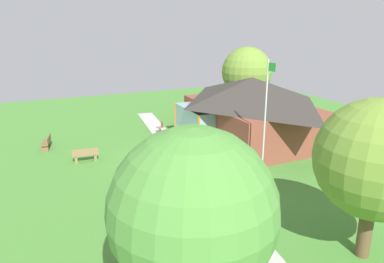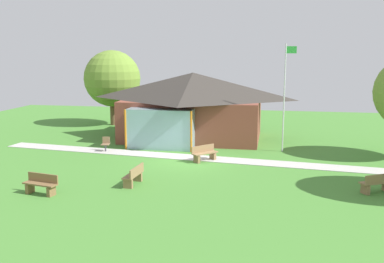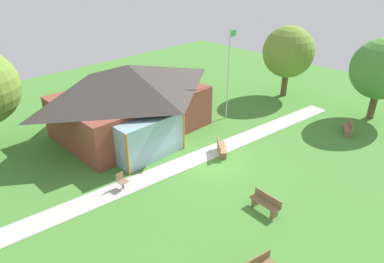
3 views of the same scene
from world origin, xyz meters
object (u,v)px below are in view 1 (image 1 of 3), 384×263
(bench_lawn_far_right, at_px, (152,246))
(patio_chair_west, at_px, (161,128))
(bench_rear_near_path, at_px, (176,156))
(flagpole, at_px, (265,117))
(tree_behind_pavilion_left, at_px, (247,72))
(bench_front_center, at_px, (85,155))
(tree_far_east, at_px, (193,211))
(bench_front_left, at_px, (47,143))
(pavilion, at_px, (249,109))
(tree_east_hedge, at_px, (376,160))

(bench_lawn_far_right, xyz_separation_m, patio_chair_west, (-13.99, 5.30, 0.01))
(patio_chair_west, bearing_deg, bench_rear_near_path, 162.10)
(flagpole, distance_m, tree_behind_pavilion_left, 15.18)
(bench_lawn_far_right, bearing_deg, bench_rear_near_path, 122.95)
(bench_rear_near_path, relative_size, tree_behind_pavilion_left, 0.24)
(flagpole, height_order, tree_behind_pavilion_left, flagpole)
(bench_lawn_far_right, bearing_deg, bench_front_center, 154.20)
(patio_chair_west, distance_m, tree_far_east, 18.65)
(bench_front_left, bearing_deg, bench_rear_near_path, -118.92)
(pavilion, xyz_separation_m, tree_far_east, (13.31, -10.26, 1.27))
(flagpole, height_order, bench_lawn_far_right, flagpole)
(tree_far_east, xyz_separation_m, tree_behind_pavilion_left, (-20.55, 14.67, 0.13))
(bench_front_center, distance_m, bench_rear_near_path, 5.36)
(bench_front_center, distance_m, tree_far_east, 14.26)
(bench_front_left, relative_size, tree_east_hedge, 0.28)
(pavilion, distance_m, bench_rear_near_path, 6.67)
(flagpole, relative_size, tree_behind_pavilion_left, 1.05)
(bench_front_left, height_order, tree_east_hedge, tree_east_hedge)
(pavilion, bearing_deg, tree_behind_pavilion_left, 148.69)
(bench_rear_near_path, distance_m, tree_far_east, 12.62)
(bench_front_left, xyz_separation_m, tree_far_east, (17.26, 2.60, 3.18))
(tree_far_east, height_order, tree_behind_pavilion_left, tree_behind_pavilion_left)
(bench_rear_near_path, bearing_deg, bench_front_center, 16.12)
(patio_chair_west, xyz_separation_m, tree_far_east, (17.57, -5.37, 3.17))
(patio_chair_west, height_order, tree_behind_pavilion_left, tree_behind_pavilion_left)
(pavilion, bearing_deg, bench_lawn_far_right, -46.33)
(tree_east_hedge, xyz_separation_m, tree_behind_pavilion_left, (-19.99, 7.83, 0.09))
(bench_front_left, bearing_deg, tree_far_east, -159.78)
(flagpole, height_order, patio_chair_west, flagpole)
(bench_lawn_far_right, distance_m, tree_behind_pavilion_left, 22.63)
(bench_front_left, distance_m, tree_east_hedge, 19.45)
(tree_far_east, bearing_deg, bench_rear_near_path, 160.20)
(bench_lawn_far_right, height_order, tree_far_east, tree_far_east)
(bench_front_left, height_order, patio_chair_west, patio_chair_west)
(bench_lawn_far_right, distance_m, bench_rear_near_path, 8.89)
(tree_east_hedge, bearing_deg, bench_lawn_far_right, -114.07)
(pavilion, xyz_separation_m, bench_lawn_far_right, (9.73, -10.19, -1.91))
(bench_lawn_far_right, bearing_deg, bench_front_left, 161.21)
(tree_east_hedge, bearing_deg, bench_front_center, -150.65)
(bench_rear_near_path, bearing_deg, tree_behind_pavilion_left, -96.57)
(bench_front_left, relative_size, tree_far_east, 0.28)
(pavilion, height_order, flagpole, flagpole)
(pavilion, relative_size, tree_east_hedge, 1.75)
(tree_east_hedge, relative_size, tree_behind_pavilion_left, 0.95)
(tree_behind_pavilion_left, bearing_deg, pavilion, -31.31)
(pavilion, distance_m, tree_east_hedge, 13.27)
(patio_chair_west, distance_m, tree_behind_pavilion_left, 10.30)
(bench_rear_near_path, relative_size, tree_east_hedge, 0.25)
(pavilion, relative_size, bench_lawn_far_right, 6.52)
(patio_chair_west, height_order, tree_east_hedge, tree_east_hedge)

